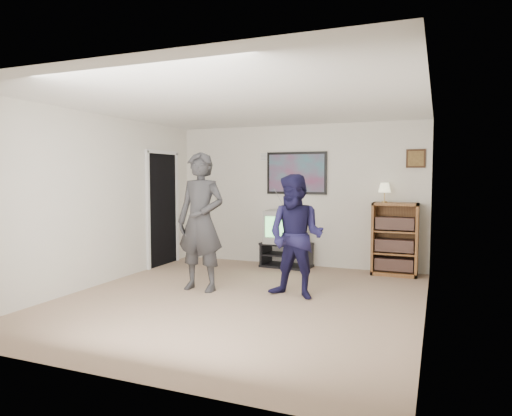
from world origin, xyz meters
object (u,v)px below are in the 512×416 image
Objects in this scene: media_stand at (286,255)px; person_tall at (201,222)px; person_short at (296,236)px; bookshelf at (395,239)px; crt_television at (285,227)px.

person_tall reaches higher than media_stand.
media_stand is 0.55× the size of person_short.
bookshelf is 2.22m from person_short.
person_short reaches higher than media_stand.
bookshelf is (1.84, 0.05, -0.13)m from crt_television.
bookshelf is 0.61× the size of person_tall.
person_tall is (-2.43, -2.03, 0.38)m from bookshelf.
person_short is (1.35, 0.10, -0.15)m from person_tall.
media_stand is 2.21m from person_tall.
bookshelf is at bearing 6.21° from media_stand.
person_short is (-1.08, -1.93, 0.23)m from bookshelf.
media_stand is at bearing -4.58° from crt_television.
crt_television is 1.85m from bookshelf.
person_short reaches higher than bookshelf.
media_stand is at bearing -178.43° from bookshelf.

